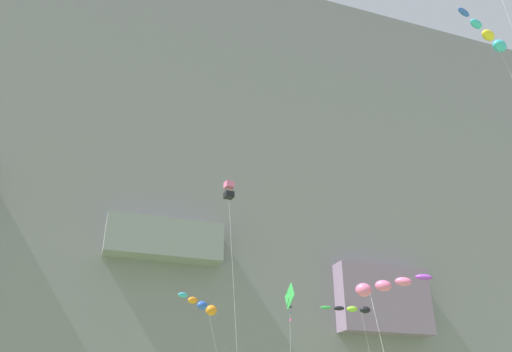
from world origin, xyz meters
TOP-DOWN VIEW (x-y plane):
  - cliff_face at (-0.00, 66.33)m, footprint 180.00×29.40m
  - kite_windsock_far_right at (5.47, 15.61)m, footprint 3.46×4.41m
  - kite_windsock_upper_right at (17.38, 39.49)m, footprint 5.13×6.81m
  - kite_diamond_upper_left at (4.75, 25.53)m, footprint 1.21×2.83m
  - kite_box_high_left at (0.57, 26.09)m, footprint 0.68×4.98m
  - kite_windsock_near_cliff at (16.83, 15.81)m, footprint 7.61×3.50m
  - kite_diamond_upper_mid at (14.44, 12.09)m, footprint 1.07×2.12m
  - kite_windsock_low_left at (1.29, 35.74)m, footprint 5.87×3.81m

SIDE VIEW (x-z plane):
  - kite_windsock_far_right at x=5.47m, z-range 4.62..14.86m
  - kite_diamond_upper_left at x=4.75m, z-range 4.91..17.22m
  - kite_windsock_low_left at x=1.29m, z-range 5.88..18.92m
  - kite_windsock_upper_right at x=17.38m, z-range 6.75..20.95m
  - kite_box_high_left at x=0.57m, z-range 8.91..28.19m
  - kite_diamond_upper_mid at x=14.44m, z-range 11.57..42.18m
  - kite_windsock_near_cliff at x=16.83m, z-range 14.11..43.40m
  - cliff_face at x=0.00m, z-range -0.04..70.13m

